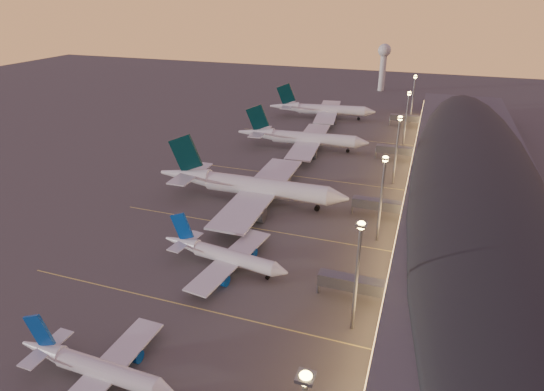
{
  "coord_description": "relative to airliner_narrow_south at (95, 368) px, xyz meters",
  "views": [
    {
      "loc": [
        45.33,
        -78.38,
        66.15
      ],
      "look_at": [
        2.0,
        45.0,
        7.0
      ],
      "focal_mm": 30.0,
      "sensor_mm": 36.0,
      "label": 1
    }
  ],
  "objects": [
    {
      "name": "lane_markings",
      "position": [
        6.1,
        69.98,
        -3.12
      ],
      "size": [
        90.0,
        180.36,
        0.0
      ],
      "color": "#D8C659",
      "rests_on": "ground"
    },
    {
      "name": "airliner_wide_near",
      "position": [
        -2.56,
        82.75,
        2.48
      ],
      "size": [
        67.89,
        61.62,
        21.78
      ],
      "rotation": [
        0.0,
        0.0,
        0.01
      ],
      "color": "silver",
      "rests_on": "ground"
    },
    {
      "name": "ground",
      "position": [
        6.1,
        29.98,
        -3.13
      ],
      "size": [
        700.0,
        700.0,
        0.0
      ],
      "primitive_type": "plane",
      "color": "#42403D"
    },
    {
      "name": "airliner_narrow_north",
      "position": [
        6.19,
        42.63,
        0.27
      ],
      "size": [
        36.84,
        33.14,
        13.15
      ],
      "rotation": [
        0.0,
        0.0,
        -0.12
      ],
      "color": "silver",
      "rests_on": "ground"
    },
    {
      "name": "airliner_wide_far",
      "position": [
        -5.73,
        199.44,
        1.78
      ],
      "size": [
        59.51,
        54.68,
        19.05
      ],
      "rotation": [
        0.0,
        0.0,
        0.13
      ],
      "color": "silver",
      "rests_on": "ground"
    },
    {
      "name": "light_masts",
      "position": [
        42.1,
        94.98,
        14.43
      ],
      "size": [
        2.2,
        217.2,
        25.9
      ],
      "color": "slate",
      "rests_on": "ground"
    },
    {
      "name": "airliner_wide_mid",
      "position": [
        -1.39,
        143.31,
        1.85
      ],
      "size": [
        60.46,
        55.22,
        19.34
      ],
      "rotation": [
        0.0,
        0.0,
        0.07
      ],
      "color": "silver",
      "rests_on": "ground"
    },
    {
      "name": "terminal_building",
      "position": [
        67.94,
        102.44,
        5.65
      ],
      "size": [
        56.35,
        255.0,
        17.46
      ],
      "color": "#4B4B50",
      "rests_on": "ground"
    },
    {
      "name": "airliner_narrow_south",
      "position": [
        0.0,
        0.0,
        0.0
      ],
      "size": [
        33.76,
        30.07,
        12.1
      ],
      "rotation": [
        0.0,
        0.0,
        -0.02
      ],
      "color": "silver",
      "rests_on": "ground"
    },
    {
      "name": "radar_tower",
      "position": [
        16.1,
        289.98,
        18.75
      ],
      "size": [
        9.0,
        9.0,
        32.5
      ],
      "color": "silver",
      "rests_on": "ground"
    }
  ]
}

